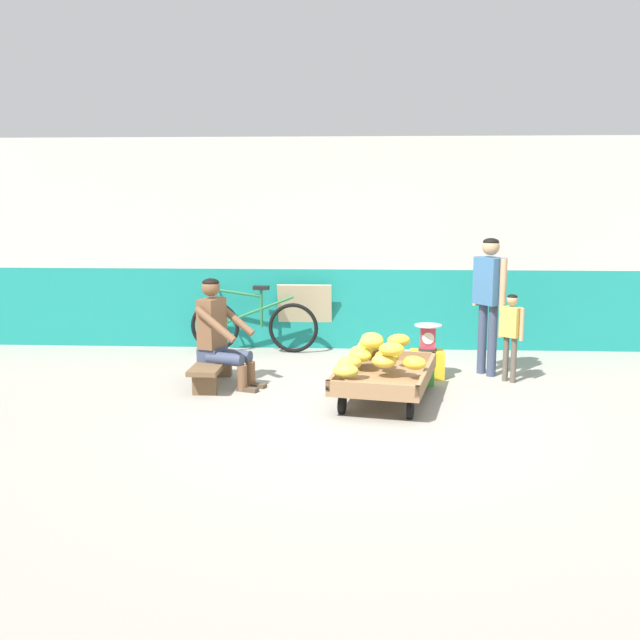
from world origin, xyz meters
TOP-DOWN VIEW (x-y plane):
  - ground_plane at (0.00, 0.00)m, footprint 80.00×80.00m
  - back_wall at (0.00, 3.29)m, footprint 16.00×0.30m
  - banana_cart at (0.22, 0.67)m, footprint 1.11×1.58m
  - banana_pile at (0.12, 0.75)m, footprint 0.93×1.36m
  - low_bench at (-1.59, 1.20)m, footprint 0.33×1.11m
  - vendor_seated at (-1.50, 1.17)m, footprint 0.73×0.61m
  - plastic_crate at (0.71, 1.65)m, footprint 0.36×0.28m
  - weighing_scale at (0.71, 1.65)m, footprint 0.30×0.30m
  - bicycle_near_left at (-1.40, 2.90)m, footprint 1.66×0.48m
  - sign_board at (-0.75, 3.13)m, footprint 0.70×0.30m
  - customer_adult at (1.39, 1.82)m, footprint 0.34×0.42m
  - customer_child at (1.58, 1.51)m, footprint 0.23×0.23m
  - shopping_bag at (0.66, 1.30)m, footprint 0.18×0.12m

SIDE VIEW (x-z plane):
  - ground_plane at x=0.00m, z-range 0.00..0.00m
  - shopping_bag at x=0.66m, z-range 0.00..0.24m
  - plastic_crate at x=0.71m, z-range 0.00..0.30m
  - low_bench at x=-1.59m, z-range 0.06..0.33m
  - banana_cart at x=0.22m, z-range 0.06..0.42m
  - bicycle_near_left at x=-1.40m, z-range -0.08..0.78m
  - sign_board at x=-0.75m, z-range 0.00..0.86m
  - weighing_scale at x=0.71m, z-range 0.31..0.60m
  - banana_pile at x=0.12m, z-range 0.34..0.60m
  - vendor_seated at x=-1.50m, z-range 0.00..1.14m
  - customer_child at x=1.58m, z-range 0.11..1.07m
  - customer_adult at x=1.39m, z-range 0.19..1.72m
  - back_wall at x=0.00m, z-range 0.00..2.72m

